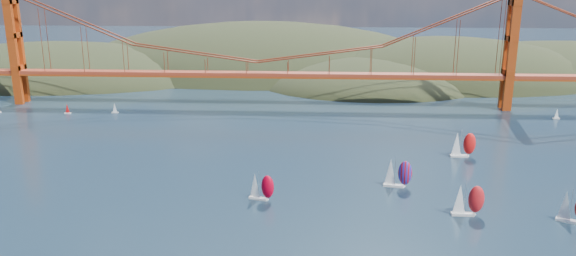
% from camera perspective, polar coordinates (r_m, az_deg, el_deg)
% --- Properties ---
extents(headlands, '(725.00, 225.00, 96.00)m').
position_cam_1_polar(headlands, '(376.23, 5.43, 3.75)').
color(headlands, black).
rests_on(headlands, ground).
extents(bridge, '(552.00, 12.00, 55.00)m').
position_cam_1_polar(bridge, '(273.61, -3.55, 8.87)').
color(bridge, '#96321A').
rests_on(bridge, ground).
extents(racer_0, '(7.82, 4.63, 8.77)m').
position_cam_1_polar(racer_0, '(163.08, -2.77, -5.95)').
color(racer_0, silver).
rests_on(racer_0, ground).
extents(racer_1, '(8.50, 3.41, 9.82)m').
position_cam_1_polar(racer_1, '(160.08, 17.78, -6.94)').
color(racer_1, silver).
rests_on(racer_1, ground).
extents(racer_2, '(8.39, 6.20, 9.44)m').
position_cam_1_polar(racer_2, '(166.32, 27.03, -7.16)').
color(racer_2, white).
rests_on(racer_2, ground).
extents(racer_3, '(8.78, 3.60, 10.07)m').
position_cam_1_polar(racer_3, '(209.41, 17.33, -1.58)').
color(racer_3, white).
rests_on(racer_3, ground).
extents(racer_rwb, '(8.69, 4.56, 9.75)m').
position_cam_1_polar(racer_rwb, '(175.48, 11.05, -4.49)').
color(racer_rwb, white).
rests_on(racer_rwb, ground).
extents(distant_boat_2, '(3.00, 2.00, 4.70)m').
position_cam_1_polar(distant_boat_2, '(281.76, -21.51, 1.84)').
color(distant_boat_2, silver).
rests_on(distant_boat_2, ground).
extents(distant_boat_3, '(3.00, 2.00, 4.70)m').
position_cam_1_polar(distant_boat_3, '(275.91, -17.20, 1.96)').
color(distant_boat_3, silver).
rests_on(distant_boat_3, ground).
extents(distant_boat_4, '(3.00, 2.00, 4.70)m').
position_cam_1_polar(distant_boat_4, '(280.09, 25.64, 1.31)').
color(distant_boat_4, silver).
rests_on(distant_boat_4, ground).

